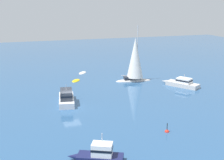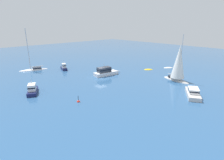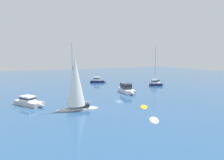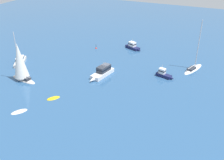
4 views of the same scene
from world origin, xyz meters
TOP-DOWN VIEW (x-y plane):
  - ground_plane at (0.00, 0.00)m, footprint 160.00×160.00m
  - launch at (-0.57, -16.58)m, footprint 5.42×3.46m
  - ketch at (-18.43, -9.70)m, footprint 4.16×7.87m
  - cabin_cruiser at (-13.07, -3.06)m, footprint 4.42×2.16m
  - powerboat at (21.21, 4.75)m, footprint 5.06×6.97m
  - motor_cruiser at (-0.33, 2.07)m, footprint 3.18×7.90m
  - tender at (3.86, 14.89)m, footprint 2.50×2.80m
  - ketch_1 at (14.61, 11.23)m, footprint 7.07×3.53m
  - tender_1 at (6.66, 21.17)m, footprint 2.65×3.12m
  - channel_buoy at (8.98, -12.38)m, footprint 0.55×0.55m

SIDE VIEW (x-z plane):
  - ground_plane at x=0.00m, z-range 0.00..0.00m
  - tender at x=3.86m, z-range -0.23..0.23m
  - tender_1 at x=6.66m, z-range -0.22..0.22m
  - channel_buoy at x=8.98m, z-range -0.67..0.71m
  - ketch at x=-18.43m, z-range -5.82..6.32m
  - powerboat at x=21.21m, z-range -0.52..1.81m
  - cabin_cruiser at x=-13.07m, z-range -0.70..2.12m
  - launch at x=-0.57m, z-range -0.74..2.22m
  - motor_cruiser at x=-0.33m, z-range -0.63..2.43m
  - ketch_1 at x=14.61m, z-range -1.62..9.50m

